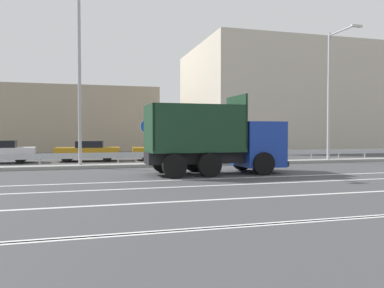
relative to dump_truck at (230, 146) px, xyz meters
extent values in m
plane|color=#424244|center=(-1.64, 2.37, -1.29)|extent=(320.00, 320.00, 0.00)
cube|color=silver|center=(-0.79, -1.82, -1.29)|extent=(57.42, 0.16, 0.01)
cube|color=silver|center=(-0.79, -3.69, -1.29)|extent=(57.42, 0.16, 0.01)
cube|color=silver|center=(-0.79, -6.39, -1.29)|extent=(57.42, 0.16, 0.01)
cube|color=silver|center=(-0.79, -9.35, -1.29)|extent=(57.42, 0.16, 0.01)
cube|color=silver|center=(-0.79, -9.44, -1.29)|extent=(57.42, 0.16, 0.01)
cube|color=gray|center=(-1.64, 4.36, -1.20)|extent=(31.58, 1.10, 0.18)
cube|color=#9EA0A5|center=(-1.64, 5.21, -0.67)|extent=(57.42, 0.04, 0.32)
cylinder|color=#ADADB2|center=(-9.01, 5.21, -0.98)|extent=(0.09, 0.09, 0.62)
cylinder|color=#ADADB2|center=(-6.91, 5.21, -0.98)|extent=(0.09, 0.09, 0.62)
cylinder|color=#ADADB2|center=(-4.80, 5.21, -0.98)|extent=(0.09, 0.09, 0.62)
cylinder|color=#ADADB2|center=(-2.70, 5.21, -0.98)|extent=(0.09, 0.09, 0.62)
cylinder|color=#ADADB2|center=(-0.59, 5.21, -0.98)|extent=(0.09, 0.09, 0.62)
cylinder|color=#ADADB2|center=(1.51, 5.21, -0.98)|extent=(0.09, 0.09, 0.62)
cylinder|color=#ADADB2|center=(3.62, 5.21, -0.98)|extent=(0.09, 0.09, 0.62)
cylinder|color=#ADADB2|center=(5.72, 5.21, -0.98)|extent=(0.09, 0.09, 0.62)
cylinder|color=#ADADB2|center=(7.83, 5.21, -0.98)|extent=(0.09, 0.09, 0.62)
cylinder|color=#ADADB2|center=(9.93, 5.21, -0.98)|extent=(0.09, 0.09, 0.62)
cylinder|color=#ADADB2|center=(12.04, 5.21, -0.98)|extent=(0.09, 0.09, 0.62)
cube|color=#19389E|center=(1.45, 0.03, 0.09)|extent=(1.97, 2.41, 2.12)
cube|color=black|center=(2.42, 0.05, 0.45)|extent=(0.07, 2.03, 0.80)
cube|color=black|center=(2.46, 0.05, -0.82)|extent=(0.15, 2.32, 0.24)
cube|color=black|center=(-1.74, -0.04, -0.50)|extent=(4.50, 1.40, 0.53)
cube|color=#193823|center=(-1.74, -0.04, -0.18)|extent=(4.34, 2.36, 0.12)
cube|color=#193823|center=(-1.77, 1.05, 0.88)|extent=(4.29, 0.19, 2.00)
cube|color=#193823|center=(-1.72, -1.12, 0.88)|extent=(4.29, 0.19, 2.00)
cube|color=#193823|center=(0.35, 0.01, 1.13)|extent=(0.15, 2.27, 2.50)
cube|color=#193823|center=(-3.84, -0.08, 0.88)|extent=(0.15, 2.27, 2.00)
cylinder|color=black|center=(1.14, 1.18, -0.77)|extent=(1.05, 0.34, 1.04)
cylinder|color=black|center=(1.19, -1.13, -0.77)|extent=(1.05, 0.34, 1.04)
cylinder|color=black|center=(-1.43, 1.13, -0.77)|extent=(1.05, 0.34, 1.04)
cylinder|color=black|center=(-1.38, -1.19, -0.77)|extent=(1.05, 0.34, 1.04)
cylinder|color=black|center=(-3.00, 1.09, -0.77)|extent=(1.05, 0.34, 1.04)
cylinder|color=black|center=(-2.95, -1.22, -0.77)|extent=(1.05, 0.34, 1.04)
cylinder|color=white|center=(-3.25, 4.36, -1.10)|extent=(0.16, 0.16, 0.38)
cylinder|color=black|center=(-3.25, 4.36, -0.72)|extent=(0.16, 0.16, 0.38)
cylinder|color=white|center=(-3.25, 4.36, -0.34)|extent=(0.16, 0.16, 0.38)
cylinder|color=black|center=(-3.25, 4.36, 0.04)|extent=(0.16, 0.16, 0.38)
cylinder|color=white|center=(-3.25, 4.36, 0.41)|extent=(0.16, 0.16, 0.38)
cylinder|color=#1E4CB2|center=(-3.25, 4.36, 0.98)|extent=(0.75, 0.03, 0.75)
cylinder|color=white|center=(-3.25, 4.36, 0.98)|extent=(0.81, 0.02, 0.81)
cylinder|color=#ADADB2|center=(-6.88, 4.44, 3.77)|extent=(0.18, 0.18, 10.12)
cylinder|color=#ADADB2|center=(8.43, 4.27, 2.84)|extent=(0.18, 0.18, 8.26)
cylinder|color=#ADADB2|center=(8.43, 3.02, 6.82)|extent=(0.12, 2.50, 0.10)
cube|color=silver|center=(8.42, 1.77, 6.74)|extent=(0.70, 0.20, 0.12)
cube|color=black|center=(-11.77, 9.12, -0.09)|extent=(1.93, 1.65, 0.44)
cylinder|color=black|center=(-10.50, 8.39, -0.99)|extent=(0.61, 0.24, 0.60)
cylinder|color=black|center=(-10.62, 10.02, -0.99)|extent=(0.61, 0.24, 0.60)
cube|color=#B27A14|center=(-6.48, 9.37, -0.68)|extent=(4.26, 2.13, 0.62)
cube|color=black|center=(-6.36, 9.36, -0.15)|extent=(1.86, 1.72, 0.43)
cylinder|color=black|center=(-7.83, 8.62, -0.99)|extent=(0.61, 0.25, 0.60)
cylinder|color=black|center=(-7.69, 10.33, -0.99)|extent=(0.61, 0.25, 0.60)
cylinder|color=black|center=(-5.27, 8.41, -0.99)|extent=(0.61, 0.25, 0.60)
cylinder|color=black|center=(-5.13, 10.12, -0.99)|extent=(0.61, 0.25, 0.60)
cube|color=#B27A14|center=(-1.21, 9.13, -0.70)|extent=(4.77, 2.21, 0.59)
cube|color=black|center=(-1.07, 9.12, -0.21)|extent=(2.07, 1.78, 0.39)
cylinder|color=black|center=(-2.72, 8.37, -0.99)|extent=(0.61, 0.25, 0.60)
cylinder|color=black|center=(-2.58, 10.12, -0.99)|extent=(0.61, 0.25, 0.60)
cylinder|color=black|center=(0.15, 8.14, -0.99)|extent=(0.61, 0.25, 0.60)
cylinder|color=black|center=(0.29, 9.89, -0.99)|extent=(0.61, 0.25, 0.60)
cube|color=navy|center=(4.45, 9.50, -0.71)|extent=(4.32, 2.04, 0.56)
cube|color=black|center=(4.57, 9.49, -0.17)|extent=(1.87, 1.64, 0.51)
cylinder|color=black|center=(3.09, 8.78, -0.99)|extent=(0.61, 0.25, 0.60)
cylinder|color=black|center=(3.21, 10.41, -0.99)|extent=(0.61, 0.25, 0.60)
cylinder|color=black|center=(5.68, 8.58, -0.99)|extent=(0.61, 0.25, 0.60)
cylinder|color=black|center=(5.81, 10.21, -0.99)|extent=(0.61, 0.25, 0.60)
cube|color=tan|center=(-10.61, 26.76, 1.96)|extent=(22.27, 11.75, 6.50)
cube|color=beige|center=(14.35, 22.08, 4.28)|extent=(19.13, 15.09, 11.13)
camera|label=1|loc=(-6.41, -16.55, 0.67)|focal=35.00mm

